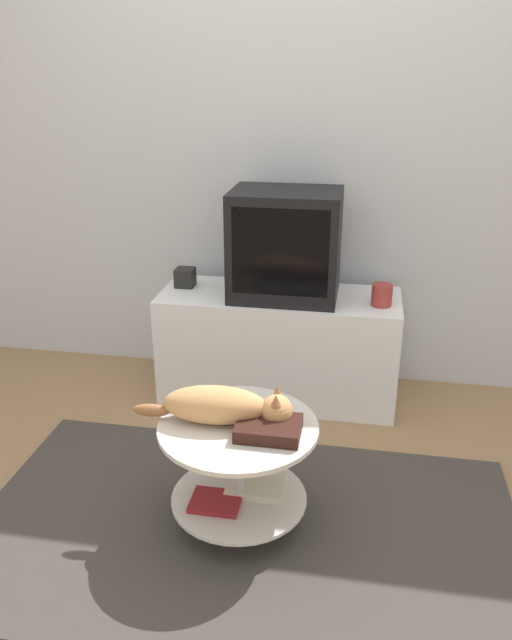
% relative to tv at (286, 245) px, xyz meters
% --- Properties ---
extents(ground_plane, '(12.00, 12.00, 0.00)m').
position_rel_tv_xyz_m(ground_plane, '(-0.00, -1.07, -0.82)').
color(ground_plane, '#93704C').
extents(wall_back, '(8.00, 0.05, 2.60)m').
position_rel_tv_xyz_m(wall_back, '(-0.00, 0.32, 0.48)').
color(wall_back, silver).
rests_on(wall_back, ground_plane).
extents(rug, '(2.04, 1.21, 0.02)m').
position_rel_tv_xyz_m(rug, '(-0.00, -1.07, -0.81)').
color(rug, '#3D3833').
rests_on(rug, ground_plane).
extents(tv_stand, '(1.20, 0.45, 0.56)m').
position_rel_tv_xyz_m(tv_stand, '(-0.03, 0.01, -0.54)').
color(tv_stand, white).
rests_on(tv_stand, ground_plane).
extents(tv, '(0.52, 0.39, 0.52)m').
position_rel_tv_xyz_m(tv, '(0.00, 0.00, 0.00)').
color(tv, black).
rests_on(tv, tv_stand).
extents(speaker, '(0.10, 0.10, 0.10)m').
position_rel_tv_xyz_m(speaker, '(-0.53, 0.05, -0.21)').
color(speaker, black).
rests_on(speaker, tv_stand).
extents(mug, '(0.10, 0.10, 0.10)m').
position_rel_tv_xyz_m(mug, '(0.47, -0.05, -0.21)').
color(mug, '#99332D').
rests_on(mug, tv_stand).
extents(coffee_table, '(0.58, 0.58, 0.42)m').
position_rel_tv_xyz_m(coffee_table, '(-0.03, -1.03, -0.55)').
color(coffee_table, '#B2B2B7').
rests_on(coffee_table, rug).
extents(dvd_box, '(0.22, 0.17, 0.05)m').
position_rel_tv_xyz_m(dvd_box, '(0.09, -1.07, -0.36)').
color(dvd_box, black).
rests_on(dvd_box, coffee_table).
extents(cat, '(0.58, 0.18, 0.14)m').
position_rel_tv_xyz_m(cat, '(-0.08, -1.02, -0.31)').
color(cat, tan).
rests_on(cat, coffee_table).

